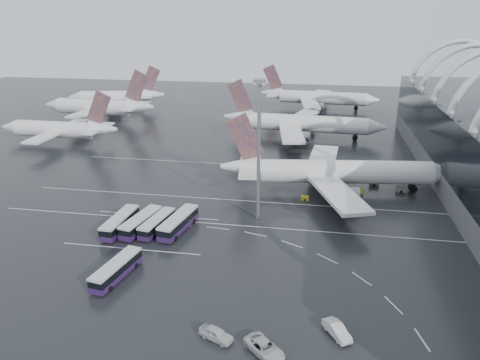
% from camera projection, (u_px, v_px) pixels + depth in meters
% --- Properties ---
extents(ground, '(420.00, 420.00, 0.00)m').
position_uv_depth(ground, '(263.00, 223.00, 101.77)').
color(ground, black).
rests_on(ground, ground).
extents(lane_marking_near, '(120.00, 0.25, 0.01)m').
position_uv_depth(lane_marking_near, '(262.00, 227.00, 99.91)').
color(lane_marking_near, silver).
rests_on(lane_marking_near, ground).
extents(lane_marking_mid, '(120.00, 0.25, 0.01)m').
position_uv_depth(lane_marking_mid, '(270.00, 202.00, 112.89)').
color(lane_marking_mid, silver).
rests_on(lane_marking_mid, ground).
extents(lane_marking_far, '(120.00, 0.25, 0.01)m').
position_uv_depth(lane_marking_far, '(280.00, 167.00, 138.84)').
color(lane_marking_far, silver).
rests_on(lane_marking_far, ground).
extents(bus_bay_line_south, '(28.00, 0.25, 0.01)m').
position_uv_depth(bus_bay_line_south, '(131.00, 249.00, 90.81)').
color(bus_bay_line_south, silver).
rests_on(bus_bay_line_south, ground).
extents(bus_bay_line_north, '(28.00, 0.25, 0.01)m').
position_uv_depth(bus_bay_line_north, '(158.00, 215.00, 105.64)').
color(bus_bay_line_north, silver).
rests_on(bus_bay_line_north, ground).
extents(airliner_main, '(59.47, 51.73, 20.14)m').
position_uv_depth(airliner_main, '(333.00, 172.00, 118.41)').
color(airliner_main, white).
rests_on(airliner_main, ground).
extents(airliner_gate_b, '(59.09, 53.02, 20.51)m').
position_uv_depth(airliner_gate_b, '(300.00, 124.00, 169.57)').
color(airliner_gate_b, white).
rests_on(airliner_gate_b, ground).
extents(airliner_gate_c, '(56.43, 51.80, 20.09)m').
position_uv_depth(airliner_gate_c, '(316.00, 98.00, 220.74)').
color(airliner_gate_c, white).
rests_on(airliner_gate_c, ground).
extents(jet_remote_west, '(43.18, 34.71, 18.93)m').
position_uv_depth(jet_remote_west, '(61.00, 130.00, 162.03)').
color(jet_remote_west, white).
rests_on(jet_remote_west, ground).
extents(jet_remote_mid, '(49.72, 40.04, 21.68)m').
position_uv_depth(jet_remote_mid, '(100.00, 107.00, 196.27)').
color(jet_remote_mid, white).
rests_on(jet_remote_mid, ground).
extents(jet_remote_far, '(45.52, 36.85, 19.85)m').
position_uv_depth(jet_remote_far, '(118.00, 97.00, 222.31)').
color(jet_remote_far, white).
rests_on(jet_remote_far, ground).
extents(bus_row_near_a, '(3.59, 13.16, 3.21)m').
position_uv_depth(bus_row_near_a, '(120.00, 222.00, 98.00)').
color(bus_row_near_a, '#331544').
rests_on(bus_row_near_a, ground).
extents(bus_row_near_b, '(5.19, 13.19, 3.17)m').
position_uv_depth(bus_row_near_b, '(141.00, 222.00, 98.13)').
color(bus_row_near_b, '#331544').
rests_on(bus_row_near_b, ground).
extents(bus_row_near_c, '(4.58, 12.25, 2.95)m').
position_uv_depth(bus_row_near_c, '(157.00, 223.00, 97.89)').
color(bus_row_near_c, '#331544').
rests_on(bus_row_near_c, ground).
extents(bus_row_near_d, '(5.26, 13.96, 3.36)m').
position_uv_depth(bus_row_near_d, '(178.00, 223.00, 97.76)').
color(bus_row_near_d, '#331544').
rests_on(bus_row_near_d, ground).
extents(bus_row_far_b, '(4.85, 12.64, 3.04)m').
position_uv_depth(bus_row_far_b, '(116.00, 269.00, 80.36)').
color(bus_row_far_b, '#331544').
rests_on(bus_row_far_b, ground).
extents(van_curve_a, '(6.67, 6.63, 1.79)m').
position_uv_depth(van_curve_a, '(264.00, 348.00, 62.73)').
color(van_curve_a, silver).
rests_on(van_curve_a, ground).
extents(van_curve_b, '(5.57, 4.03, 1.76)m').
position_uv_depth(van_curve_b, '(216.00, 334.00, 65.51)').
color(van_curve_b, silver).
rests_on(van_curve_b, ground).
extents(van_curve_c, '(4.46, 5.55, 1.77)m').
position_uv_depth(van_curve_c, '(337.00, 330.00, 66.26)').
color(van_curve_c, silver).
rests_on(van_curve_c, ground).
extents(floodlight_mast, '(2.35, 2.35, 30.65)m').
position_uv_depth(floodlight_mast, '(259.00, 134.00, 97.54)').
color(floodlight_mast, gray).
rests_on(floodlight_mast, ground).
extents(gse_cart_belly_a, '(1.96, 1.16, 1.07)m').
position_uv_depth(gse_cart_belly_a, '(360.00, 191.00, 118.45)').
color(gse_cart_belly_a, '#AAA116').
rests_on(gse_cart_belly_a, ground).
extents(gse_cart_belly_b, '(2.41, 1.42, 1.31)m').
position_uv_depth(gse_cart_belly_b, '(374.00, 183.00, 123.69)').
color(gse_cart_belly_b, slate).
rests_on(gse_cart_belly_b, ground).
extents(gse_cart_belly_c, '(1.91, 1.13, 1.04)m').
position_uv_depth(gse_cart_belly_c, '(305.00, 198.00, 114.20)').
color(gse_cart_belly_c, '#AAA116').
rests_on(gse_cart_belly_c, ground).
extents(gse_cart_belly_d, '(2.46, 1.46, 1.34)m').
position_uv_depth(gse_cart_belly_d, '(401.00, 189.00, 119.45)').
color(gse_cart_belly_d, slate).
rests_on(gse_cart_belly_d, ground).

